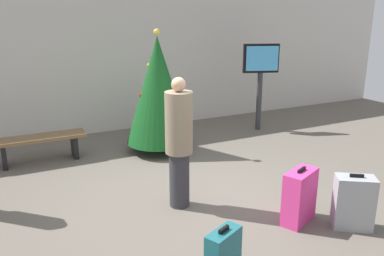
{
  "coord_description": "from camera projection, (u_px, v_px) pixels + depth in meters",
  "views": [
    {
      "loc": [
        -2.38,
        -4.55,
        2.55
      ],
      "look_at": [
        0.19,
        0.56,
        0.9
      ],
      "focal_mm": 36.84,
      "sensor_mm": 36.0,
      "label": 1
    }
  ],
  "objects": [
    {
      "name": "ground_plane",
      "position": [
        198.0,
        200.0,
        5.63
      ],
      "size": [
        16.0,
        16.0,
        0.0
      ],
      "primitive_type": "plane",
      "color": "#665E54"
    },
    {
      "name": "back_wall",
      "position": [
        113.0,
        60.0,
        8.69
      ],
      "size": [
        16.0,
        0.2,
        3.17
      ],
      "primitive_type": "cube",
      "color": "beige",
      "rests_on": "ground_plane"
    },
    {
      "name": "holiday_tree",
      "position": [
        158.0,
        90.0,
        7.33
      ],
      "size": [
        1.24,
        1.24,
        2.31
      ],
      "color": "#4C3319",
      "rests_on": "ground_plane"
    },
    {
      "name": "flight_info_kiosk",
      "position": [
        261.0,
        71.0,
        8.75
      ],
      "size": [
        0.78,
        0.35,
        1.94
      ],
      "color": "#333338",
      "rests_on": "ground_plane"
    },
    {
      "name": "waiting_bench",
      "position": [
        40.0,
        143.0,
        6.98
      ],
      "size": [
        1.58,
        0.44,
        0.48
      ],
      "color": "brown",
      "rests_on": "ground_plane"
    },
    {
      "name": "traveller_1",
      "position": [
        179.0,
        141.0,
        5.22
      ],
      "size": [
        0.52,
        0.52,
        1.79
      ],
      "color": "#333338",
      "rests_on": "ground_plane"
    },
    {
      "name": "suitcase_0",
      "position": [
        354.0,
        203.0,
        4.81
      ],
      "size": [
        0.53,
        0.48,
        0.71
      ],
      "color": "#9EA0A5",
      "rests_on": "ground_plane"
    },
    {
      "name": "suitcase_2",
      "position": [
        299.0,
        197.0,
        4.95
      ],
      "size": [
        0.57,
        0.43,
        0.73
      ],
      "color": "#E5388C",
      "rests_on": "ground_plane"
    }
  ]
}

